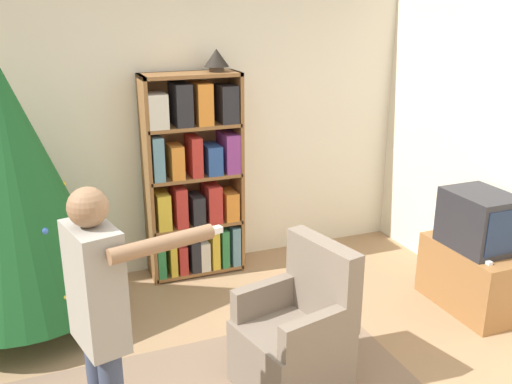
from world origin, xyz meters
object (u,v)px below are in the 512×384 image
christmas_tree (10,183)px  table_lamp (216,59)px  bookshelf (194,179)px  television (479,221)px  armchair (297,339)px  standing_person (101,318)px

christmas_tree → table_lamp: christmas_tree is taller
bookshelf → table_lamp: (0.22, 0.01, 0.98)m
television → table_lamp: bearing=138.3°
bookshelf → christmas_tree: 1.47m
table_lamp → armchair: bearing=-93.2°
christmas_tree → standing_person: size_ratio=1.34×
christmas_tree → armchair: bearing=-41.8°
standing_person → table_lamp: bearing=135.5°
bookshelf → table_lamp: size_ratio=8.61×
christmas_tree → standing_person: (0.38, -1.66, -0.20)m
bookshelf → standing_person: bookshelf is taller
television → christmas_tree: 3.35m
armchair → television: bearing=89.9°
armchair → bookshelf: bearing=171.4°
bookshelf → table_lamp: bearing=3.0°
television → christmas_tree: christmas_tree is taller
christmas_tree → standing_person: 1.72m
bookshelf → standing_person: bearing=-116.3°
bookshelf → standing_person: (-1.02, -2.06, 0.05)m
television → christmas_tree: size_ratio=0.25×
standing_person → table_lamp: size_ratio=7.59×
bookshelf → television: 2.26m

